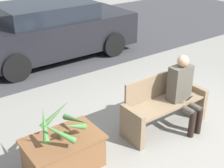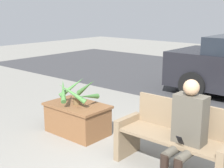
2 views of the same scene
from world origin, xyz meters
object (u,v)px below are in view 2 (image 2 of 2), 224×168
at_px(planter_box, 77,118).
at_px(potted_plant, 77,92).
at_px(person_seated, 187,127).
at_px(bench, 174,140).

bearing_deg(planter_box, potted_plant, -54.73).
bearing_deg(person_seated, potted_plant, 174.30).
xyz_separation_m(planter_box, potted_plant, (0.00, -0.01, 0.47)).
height_order(person_seated, potted_plant, person_seated).
bearing_deg(bench, potted_plant, 178.76).
xyz_separation_m(person_seated, potted_plant, (-2.15, 0.21, 0.03)).
height_order(bench, planter_box, bench).
xyz_separation_m(bench, planter_box, (-1.90, 0.05, -0.15)).
height_order(person_seated, planter_box, person_seated).
bearing_deg(bench, person_seated, -34.44).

